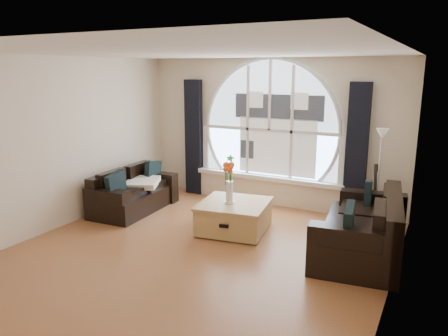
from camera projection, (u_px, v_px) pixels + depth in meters
ground at (193, 255)px, 5.87m from camera, size 5.00×5.50×0.01m
ceiling at (190, 52)px, 5.27m from camera, size 5.00×5.50×0.01m
wall_back at (270, 132)px, 7.94m from camera, size 5.00×0.01×2.70m
wall_left at (56, 144)px, 6.70m from camera, size 0.01×5.50×2.70m
wall_right at (397, 182)px, 4.43m from camera, size 0.01×5.50×2.70m
attic_slope at (374, 84)px, 4.35m from camera, size 0.92×5.50×0.72m
arched_window at (270, 118)px, 7.85m from camera, size 2.60×0.06×2.15m
window_sill at (267, 177)px, 8.04m from camera, size 2.90×0.22×0.08m
window_frame at (270, 118)px, 7.83m from camera, size 2.76×0.08×2.15m
neighbor_house at (277, 125)px, 7.80m from camera, size 1.70×0.02×1.50m
curtain_left at (194, 138)px, 8.61m from camera, size 0.35×0.12×2.30m
curtain_right at (357, 152)px, 7.16m from camera, size 0.35×0.12×2.30m
sofa_left at (134, 189)px, 7.68m from camera, size 0.91×1.67×0.72m
sofa_right at (362, 226)px, 5.85m from camera, size 1.21×2.05×0.86m
coffee_chest at (234, 215)px, 6.73m from camera, size 1.18×1.18×0.50m
throw_blanket at (143, 182)px, 7.72m from camera, size 0.72×0.72×0.10m
vase_flowers at (229, 179)px, 6.57m from camera, size 0.24×0.24×0.70m
floor_lamp at (379, 179)px, 6.80m from camera, size 0.24×0.24×1.60m
guitar at (375, 195)px, 6.85m from camera, size 0.43×0.37×1.06m
potted_plant at (230, 163)px, 8.35m from camera, size 0.20×0.17×0.32m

